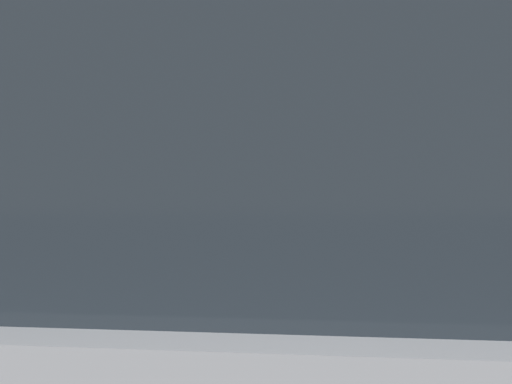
# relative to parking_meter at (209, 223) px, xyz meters

# --- Properties ---
(sidewalk_curb) EXTENTS (36.00, 3.13, 0.12)m
(sidewalk_curb) POSITION_rel_parking_meter_xyz_m (0.27, 1.02, -1.11)
(sidewalk_curb) COLOR gray
(sidewalk_curb) RESTS_ON ground
(parking_meter) EXTENTS (0.16, 0.17, 1.48)m
(parking_meter) POSITION_rel_parking_meter_xyz_m (0.00, 0.00, 0.00)
(parking_meter) COLOR slate
(parking_meter) RESTS_ON sidewalk_curb
(pedestrian_at_meter) EXTENTS (0.61, 0.66, 1.72)m
(pedestrian_at_meter) POSITION_rel_parking_meter_xyz_m (0.51, 0.07, -0.06)
(pedestrian_at_meter) COLOR slate
(pedestrian_at_meter) RESTS_ON sidewalk_curb
(parked_hatchback_gray) EXTENTS (4.03, 1.82, 1.81)m
(parked_hatchback_gray) POSITION_rel_parking_meter_xyz_m (1.08, -1.97, -0.25)
(parked_hatchback_gray) COLOR slate
(parked_hatchback_gray) RESTS_ON ground
(background_railing) EXTENTS (24.06, 0.06, 1.06)m
(background_railing) POSITION_rel_parking_meter_xyz_m (0.27, 2.46, -0.30)
(background_railing) COLOR gray
(background_railing) RESTS_ON sidewalk_curb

